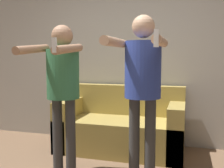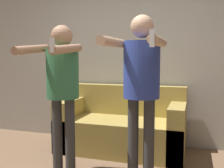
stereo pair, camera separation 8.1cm
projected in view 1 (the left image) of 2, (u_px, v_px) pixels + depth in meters
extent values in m
cube|color=#B7B2A8|center=(132.00, 53.00, 3.89)|extent=(6.40, 0.06, 2.70)
cube|color=#AD9347|center=(120.00, 135.00, 3.58)|extent=(1.69, 0.79, 0.45)
cube|color=#AD9347|center=(126.00, 100.00, 3.83)|extent=(1.69, 0.16, 0.43)
cube|color=#AD9347|center=(70.00, 123.00, 3.77)|extent=(0.20, 0.79, 0.69)
cube|color=#AD9347|center=(176.00, 131.00, 3.36)|extent=(0.20, 0.79, 0.69)
cylinder|color=#383838|center=(58.00, 135.00, 2.92)|extent=(0.11, 0.11, 0.83)
cylinder|color=#383838|center=(71.00, 136.00, 2.88)|extent=(0.11, 0.11, 0.83)
cylinder|color=#337047|center=(63.00, 74.00, 2.83)|extent=(0.35, 0.35, 0.53)
sphere|color=#A87A5B|center=(62.00, 36.00, 2.79)|extent=(0.23, 0.23, 0.23)
cylinder|color=#A87A5B|center=(32.00, 49.00, 2.60)|extent=(0.08, 0.55, 0.13)
cylinder|color=#A87A5B|center=(68.00, 49.00, 2.50)|extent=(0.08, 0.55, 0.13)
cube|color=white|center=(54.00, 45.00, 2.24)|extent=(0.04, 0.04, 0.13)
cylinder|color=#383838|center=(134.00, 140.00, 2.68)|extent=(0.11, 0.11, 0.87)
cylinder|color=#383838|center=(150.00, 141.00, 2.63)|extent=(0.11, 0.11, 0.87)
cylinder|color=#2D429E|center=(143.00, 70.00, 2.59)|extent=(0.36, 0.36, 0.56)
sphere|color=tan|center=(143.00, 27.00, 2.55)|extent=(0.22, 0.22, 0.22)
cylinder|color=tan|center=(115.00, 42.00, 2.31)|extent=(0.08, 0.64, 0.09)
cylinder|color=tan|center=(161.00, 41.00, 2.20)|extent=(0.08, 0.64, 0.09)
cube|color=white|center=(156.00, 38.00, 1.90)|extent=(0.04, 0.03, 0.13)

